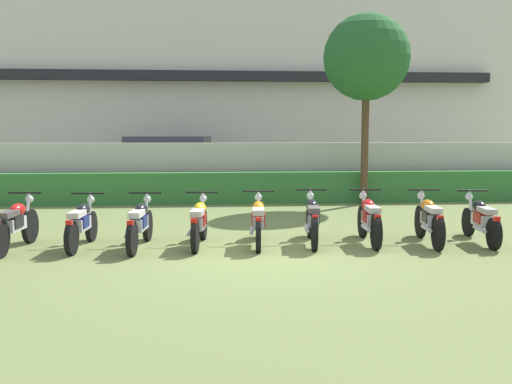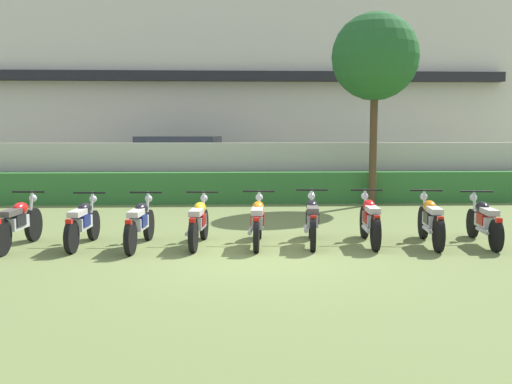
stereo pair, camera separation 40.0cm
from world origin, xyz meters
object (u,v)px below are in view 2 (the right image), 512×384
(motorcycle_in_row_2, at_px, (140,223))
(motorcycle_in_row_8, at_px, (484,221))
(motorcycle_in_row_6, at_px, (370,220))
(motorcycle_in_row_3, at_px, (199,222))
(parked_car, at_px, (183,164))
(motorcycle_in_row_1, at_px, (83,222))
(tree_near_inspector, at_px, (375,57))
(motorcycle_in_row_0, at_px, (18,223))
(motorcycle_in_row_7, at_px, (431,220))
(motorcycle_in_row_5, at_px, (312,220))
(motorcycle_in_row_4, at_px, (258,221))

(motorcycle_in_row_2, height_order, motorcycle_in_row_8, motorcycle_in_row_2)
(motorcycle_in_row_2, bearing_deg, motorcycle_in_row_6, -83.87)
(motorcycle_in_row_6, bearing_deg, motorcycle_in_row_3, 94.03)
(parked_car, xyz_separation_m, motorcycle_in_row_1, (-1.02, -9.40, -0.50))
(parked_car, bearing_deg, motorcycle_in_row_1, -87.84)
(tree_near_inspector, bearing_deg, motorcycle_in_row_0, -143.76)
(motorcycle_in_row_1, height_order, motorcycle_in_row_2, motorcycle_in_row_2)
(motorcycle_in_row_8, bearing_deg, parked_car, 40.17)
(motorcycle_in_row_6, bearing_deg, motorcycle_in_row_1, 93.97)
(tree_near_inspector, xyz_separation_m, motorcycle_in_row_2, (-5.59, -5.65, -3.64))
(tree_near_inspector, bearing_deg, motorcycle_in_row_7, -93.42)
(tree_near_inspector, distance_m, motorcycle_in_row_6, 6.79)
(motorcycle_in_row_2, height_order, motorcycle_in_row_7, motorcycle_in_row_7)
(motorcycle_in_row_5, bearing_deg, motorcycle_in_row_4, 98.47)
(tree_near_inspector, height_order, motorcycle_in_row_7, tree_near_inspector)
(motorcycle_in_row_0, relative_size, motorcycle_in_row_2, 1.00)
(motorcycle_in_row_0, distance_m, motorcycle_in_row_8, 8.39)
(tree_near_inspector, relative_size, motorcycle_in_row_8, 2.80)
(motorcycle_in_row_2, bearing_deg, motorcycle_in_row_0, 95.18)
(motorcycle_in_row_1, bearing_deg, parked_car, -2.55)
(parked_car, relative_size, motorcycle_in_row_4, 2.55)
(motorcycle_in_row_3, xyz_separation_m, motorcycle_in_row_4, (1.07, 0.00, 0.01))
(motorcycle_in_row_1, xyz_separation_m, motorcycle_in_row_5, (4.14, 0.03, 0.02))
(parked_car, bearing_deg, motorcycle_in_row_2, -81.55)
(parked_car, height_order, motorcycle_in_row_1, parked_car)
(parked_car, distance_m, tree_near_inspector, 7.50)
(tree_near_inspector, distance_m, motorcycle_in_row_1, 9.38)
(motorcycle_in_row_1, relative_size, motorcycle_in_row_6, 0.97)
(motorcycle_in_row_2, xyz_separation_m, motorcycle_in_row_7, (5.25, -0.04, 0.01))
(motorcycle_in_row_1, xyz_separation_m, motorcycle_in_row_7, (6.29, -0.14, 0.02))
(motorcycle_in_row_5, height_order, motorcycle_in_row_7, motorcycle_in_row_5)
(motorcycle_in_row_1, distance_m, motorcycle_in_row_6, 5.20)
(motorcycle_in_row_2, distance_m, motorcycle_in_row_7, 5.25)
(parked_car, distance_m, motorcycle_in_row_3, 9.48)
(parked_car, distance_m, motorcycle_in_row_8, 11.40)
(motorcycle_in_row_2, bearing_deg, parked_car, 4.97)
(motorcycle_in_row_8, bearing_deg, motorcycle_in_row_6, 94.12)
(motorcycle_in_row_4, relative_size, motorcycle_in_row_8, 0.98)
(parked_car, relative_size, motorcycle_in_row_8, 2.49)
(parked_car, bearing_deg, motorcycle_in_row_4, -68.90)
(motorcycle_in_row_2, relative_size, motorcycle_in_row_6, 1.04)
(motorcycle_in_row_3, relative_size, motorcycle_in_row_6, 0.98)
(motorcycle_in_row_4, xyz_separation_m, motorcycle_in_row_5, (1.00, 0.03, 0.01))
(motorcycle_in_row_1, distance_m, motorcycle_in_row_4, 3.15)
(parked_car, bearing_deg, motorcycle_in_row_3, -75.22)
(motorcycle_in_row_0, height_order, motorcycle_in_row_3, motorcycle_in_row_0)
(motorcycle_in_row_3, bearing_deg, motorcycle_in_row_6, -84.19)
(motorcycle_in_row_0, bearing_deg, motorcycle_in_row_6, -84.98)
(parked_car, bearing_deg, tree_near_inspector, -26.11)
(motorcycle_in_row_4, height_order, motorcycle_in_row_7, motorcycle_in_row_7)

